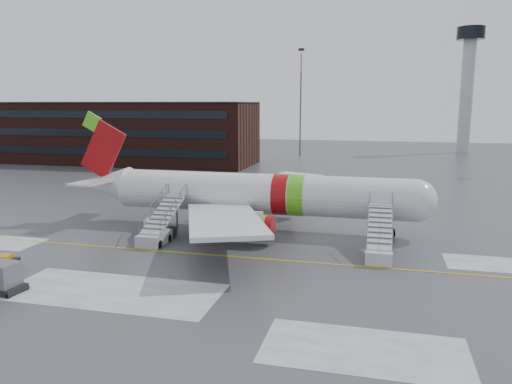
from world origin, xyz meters
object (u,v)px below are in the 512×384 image
(uld_container, at_px, (3,279))
(airstair_aft, at_px, (158,230))
(airliner, at_px, (251,194))
(pushback_tug, at_px, (157,229))
(baggage_tractor, at_px, (5,265))
(airstair_fwd, at_px, (379,245))

(uld_container, bearing_deg, airstair_aft, 71.23)
(airliner, height_order, pushback_tug, airliner)
(airliner, distance_m, airstair_aft, 9.66)
(airliner, height_order, baggage_tractor, airliner)
(uld_container, xyz_separation_m, baggage_tractor, (-2.82, 3.36, -0.38))
(airstair_fwd, bearing_deg, pushback_tug, 175.32)
(uld_container, distance_m, baggage_tractor, 4.40)
(airstair_aft, bearing_deg, uld_container, -108.77)
(airstair_fwd, height_order, uld_container, airstair_fwd)
(airstair_fwd, xyz_separation_m, pushback_tug, (-19.52, 1.60, -0.34))
(airliner, relative_size, airstair_fwd, 4.55)
(airliner, bearing_deg, baggage_tractor, -130.55)
(airliner, xyz_separation_m, airstair_fwd, (12.00, -6.54, -2.35))
(airliner, bearing_deg, airstair_fwd, -28.58)
(airstair_aft, height_order, uld_container, airstair_aft)
(airliner, height_order, airstair_aft, airliner)
(airstair_fwd, bearing_deg, airliner, 151.42)
(airliner, distance_m, airstair_fwd, 13.86)
(uld_container, bearing_deg, airliner, 60.43)
(airliner, relative_size, airstair_aft, 4.55)
(airstair_fwd, distance_m, baggage_tractor, 27.85)
(uld_container, height_order, baggage_tractor, uld_container)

